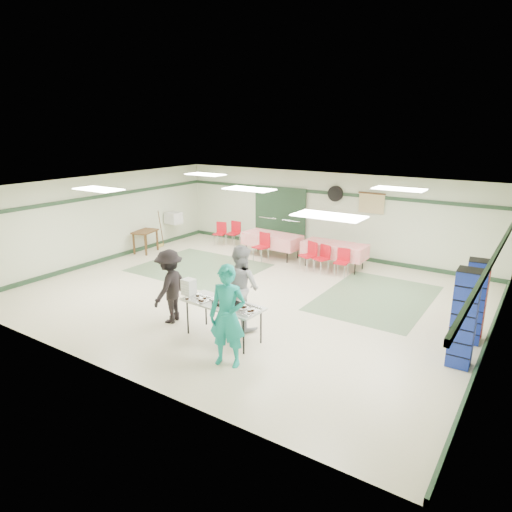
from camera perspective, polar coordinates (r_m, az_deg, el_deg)
The scene contains 42 objects.
floor at distance 11.70m, azimuth -0.82°, elevation -4.75°, with size 11.00×11.00×0.00m, color beige.
ceiling at distance 11.03m, azimuth -0.87°, elevation 8.46°, with size 11.00×11.00×0.00m, color silver.
wall_back at distance 15.14m, azimuth 8.82°, elevation 5.20°, with size 11.00×11.00×0.00m, color beige.
wall_front at distance 8.15m, azimuth -19.00°, elevation -5.06°, with size 11.00×11.00×0.00m, color beige.
wall_left at distance 15.02m, azimuth -18.53°, elevation 4.47°, with size 9.00×9.00×0.00m, color beige.
wall_right at distance 9.49m, azimuth 27.84°, elevation -3.12°, with size 9.00×9.00×0.00m, color beige.
trim_back at distance 14.99m, azimuth 8.89°, elevation 7.81°, with size 11.00×0.06×0.10m, color #1F3924.
baseboard_back at distance 15.40m, azimuth 8.57°, elevation 0.47°, with size 11.00×0.06×0.12m, color #1F3924.
trim_left at distance 14.88m, azimuth -18.70°, elevation 7.10°, with size 9.00×0.06×0.10m, color #1F3924.
baseboard_left at distance 15.29m, azimuth -18.03°, elevation -0.28°, with size 9.00×0.06×0.12m, color #1F3924.
trim_right at distance 9.31m, azimuth 28.22°, elevation 0.99°, with size 9.00×0.06×0.10m, color #1F3924.
baseboard_right at distance 9.95m, azimuth 26.68°, elevation -10.13°, with size 9.00×0.06×0.12m, color #1F3924.
green_patch_a at distance 13.90m, azimuth -7.04°, elevation -1.45°, with size 3.50×3.00×0.01m, color #5F7C5A.
green_patch_b at distance 11.82m, azimuth 14.75°, elevation -5.08°, with size 2.50×3.50×0.01m, color #5F7C5A.
double_door_left at distance 16.16m, azimuth 1.57°, elevation 5.00°, with size 0.90×0.06×2.10m, color gray.
double_door_right at distance 15.69m, azimuth 4.53°, elevation 4.61°, with size 0.90×0.06×2.10m, color gray.
door_frame at distance 15.91m, azimuth 2.98°, elevation 4.80°, with size 2.00×0.03×2.15m, color #1F3924.
wall_fan at distance 14.85m, azimuth 9.90°, elevation 7.68°, with size 0.50×0.50×0.10m, color black.
scroll_banner at distance 14.45m, azimuth 14.24°, elevation 6.40°, with size 0.80×0.02×0.60m, color tan.
serving_table at distance 9.13m, azimuth -4.13°, elevation -6.20°, with size 1.73×0.78×0.76m.
sheet_tray_right at distance 8.77m, azimuth -1.73°, elevation -6.71°, with size 0.61×0.46×0.02m, color silver.
sheet_tray_mid at distance 9.26m, azimuth -3.82°, elevation -5.46°, with size 0.56×0.42×0.02m, color silver.
sheet_tray_left at distance 9.33m, azimuth -7.47°, elevation -5.40°, with size 0.55×0.42×0.02m, color silver.
baking_pan at distance 8.99m, azimuth -3.68°, elevation -5.94°, with size 0.50×0.32×0.08m, color black.
foam_box_stack at distance 9.58m, azimuth -8.40°, elevation -3.84°, with size 0.25×0.23×0.34m, color white.
volunteer_teal at distance 8.09m, azimuth -3.57°, elevation -7.51°, with size 0.68×0.45×1.87m, color teal.
volunteer_grey at distance 9.58m, azimuth -1.87°, elevation -3.87°, with size 0.87×0.68×1.80m, color gray.
volunteer_dark at distance 10.03m, azimuth -10.74°, elevation -3.74°, with size 1.05×0.60×1.62m, color black.
dining_table_a at distance 13.85m, azimuth 9.79°, elevation 0.82°, with size 1.90×0.86×0.77m.
dining_table_b at distance 14.83m, azimuth 2.00°, elevation 2.07°, with size 1.97×0.96×0.77m.
chair_a at distance 13.40m, azimuth 8.37°, elevation 0.04°, with size 0.48×0.48×0.81m.
chair_b at distance 13.58m, azimuth 6.75°, elevation 0.41°, with size 0.52×0.52×0.85m.
chair_c at distance 13.18m, azimuth 10.76°, elevation -0.41°, with size 0.40×0.40×0.80m.
chair_d at distance 14.37m, azimuth 0.84°, elevation 1.54°, with size 0.47×0.47×0.90m.
chair_loose_a at distance 16.23m, azimuth -2.71°, elevation 3.16°, with size 0.41×0.41×0.87m.
chair_loose_b at distance 16.35m, azimuth -4.45°, elevation 3.12°, with size 0.46×0.46×0.82m.
crate_stack_blue_a at distance 9.89m, azimuth 25.60°, elevation -5.17°, with size 0.37×0.37×1.70m, color #193299.
crate_stack_red at distance 10.06m, azimuth 25.64°, elevation -5.56°, with size 0.37×0.37×1.46m, color #A72710.
crate_stack_blue_b at distance 8.83m, azimuth 24.55°, elevation -7.14°, with size 0.40×0.40×1.81m, color #193299.
printer_table at distance 15.75m, azimuth -13.69°, elevation 2.71°, with size 0.76×0.98×0.74m.
office_printer at distance 16.64m, azimuth -10.27°, elevation 4.71°, with size 0.51×0.45×0.40m, color beige.
broom at distance 16.35m, azimuth -11.80°, elevation 3.42°, with size 0.03×0.03×1.28m, color brown.
Camera 1 is at (6.16, -9.03, 4.18)m, focal length 32.00 mm.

